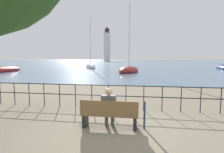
# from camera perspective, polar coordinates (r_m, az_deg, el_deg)

# --- Properties ---
(ground_plane) EXTENTS (1000.00, 1000.00, 0.00)m
(ground_plane) POSITION_cam_1_polar(r_m,az_deg,el_deg) (5.73, -0.78, -16.22)
(ground_plane) COLOR #7A705B
(harbor_water) EXTENTS (600.00, 300.00, 0.01)m
(harbor_water) POSITION_cam_1_polar(r_m,az_deg,el_deg) (163.86, 8.30, 5.15)
(harbor_water) COLOR slate
(harbor_water) RESTS_ON ground_plane
(park_bench) EXTENTS (1.78, 0.45, 0.90)m
(park_bench) POSITION_cam_1_polar(r_m,az_deg,el_deg) (5.52, -0.89, -12.31)
(park_bench) COLOR brown
(park_bench) RESTS_ON ground_plane
(seated_person_left) EXTENTS (0.44, 0.35, 1.26)m
(seated_person_left) POSITION_cam_1_polar(r_m,az_deg,el_deg) (5.52, -1.07, -9.48)
(seated_person_left) COLOR #4C4C51
(seated_person_left) RESTS_ON ground_plane
(promenade_railing) EXTENTS (12.60, 0.04, 1.05)m
(promenade_railing) POSITION_cam_1_polar(r_m,az_deg,el_deg) (7.40, 1.71, -5.47)
(promenade_railing) COLOR black
(promenade_railing) RESTS_ON ground_plane
(closed_umbrella) EXTENTS (0.09, 0.09, 0.89)m
(closed_umbrella) POSITION_cam_1_polar(r_m,az_deg,el_deg) (5.53, 10.56, -11.67)
(closed_umbrella) COLOR navy
(closed_umbrella) RESTS_ON ground_plane
(sailboat_1) EXTENTS (4.26, 6.84, 11.92)m
(sailboat_1) POSITION_cam_1_polar(r_m,az_deg,el_deg) (37.82, -6.98, 3.23)
(sailboat_1) COLOR silver
(sailboat_1) RESTS_ON ground_plane
(sailboat_2) EXTENTS (3.97, 5.99, 10.83)m
(sailboat_2) POSITION_cam_1_polar(r_m,az_deg,el_deg) (26.93, 5.56, 2.04)
(sailboat_2) COLOR maroon
(sailboat_2) RESTS_ON ground_plane
(sailboat_3) EXTENTS (3.93, 7.85, 8.80)m
(sailboat_3) POSITION_cam_1_polar(r_m,az_deg,el_deg) (41.74, 32.71, 2.48)
(sailboat_3) COLOR navy
(sailboat_3) RESTS_ON ground_plane
(harbor_lighthouse) EXTENTS (4.45, 4.45, 23.05)m
(harbor_lighthouse) POSITION_cam_1_polar(r_m,az_deg,el_deg) (118.83, -1.61, 10.09)
(harbor_lighthouse) COLOR silver
(harbor_lighthouse) RESTS_ON ground_plane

